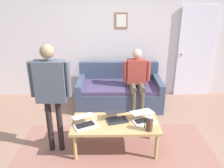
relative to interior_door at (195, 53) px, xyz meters
The scene contains 12 objects.
ground_plane 3.06m from the interior_door, 47.08° to the left, with size 7.68×7.68×0.00m, color #916A58.
area_rug 3.08m from the interior_door, 49.27° to the left, with size 3.03×1.58×0.01m, color #8F5C50.
back_wall 1.99m from the interior_door, ahead, with size 7.04×0.11×2.70m.
interior_door is the anchor object (origin of this frame).
couch 1.99m from the interior_door, 16.97° to the left, with size 1.77×0.94×0.88m.
coffee_table 2.89m from the interior_door, 47.95° to the left, with size 1.31×0.64×0.47m.
laptop_left 3.23m from the interior_door, 42.63° to the left, with size 0.44×0.43×0.15m.
laptop_center 2.57m from the interior_door, 54.45° to the left, with size 0.42×0.41×0.13m.
laptop_right 2.80m from the interior_door, 47.10° to the left, with size 0.38×0.36×0.13m.
french_press 2.75m from the interior_door, 58.45° to the left, with size 0.12×0.10×0.26m.
person_standing 3.51m from the interior_door, 36.95° to the left, with size 0.58×0.19×1.67m.
person_seated 1.65m from the interior_door, 28.27° to the left, with size 0.55×0.51×1.28m.
Camera 1 is at (0.02, 2.94, 2.25)m, focal length 36.11 mm.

